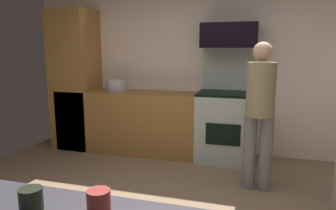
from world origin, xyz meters
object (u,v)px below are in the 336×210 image
stock_pot (116,85)px  person_cook (260,109)px  mug_tea (31,199)px  oven_range (226,123)px  mug_coffee (99,201)px  microwave (229,35)px

stock_pot → person_cook: bearing=-22.2°
mug_tea → oven_range: bearing=82.3°
oven_range → mug_tea: oven_range is taller
mug_coffee → stock_pot: bearing=114.4°
person_cook → mug_coffee: bearing=-104.3°
microwave → person_cook: 1.30m
mug_coffee → mug_tea: (-0.27, -0.06, -0.00)m
microwave → mug_coffee: 3.39m
microwave → mug_coffee: (-0.18, -3.30, -0.76)m
oven_range → mug_tea: size_ratio=16.66×
oven_range → person_cook: person_cook is taller
microwave → person_cook: bearing=-65.0°
microwave → mug_coffee: bearing=-93.1°
person_cook → mug_tea: (-0.87, -2.44, 0.05)m
mug_coffee → mug_tea: size_ratio=1.01×
microwave → oven_range: bearing=-90.0°
person_cook → mug_coffee: (-0.61, -2.38, 0.05)m
microwave → mug_coffee: size_ratio=7.93×
person_cook → stock_pot: bearing=157.8°
person_cook → stock_pot: size_ratio=5.37×
oven_range → mug_coffee: oven_range is taller
oven_range → mug_coffee: 3.25m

